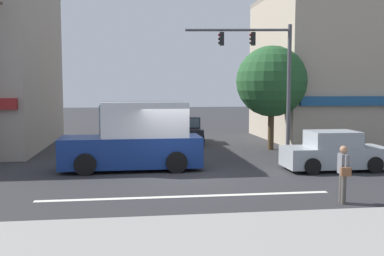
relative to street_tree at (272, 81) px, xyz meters
The scene contains 10 objects.
ground_plane 9.25m from the street_tree, 132.60° to the right, with size 120.00×120.00×0.00m, color #2B2B2D.
lane_marking_stripe 11.90m from the street_tree, 120.54° to the right, with size 9.00×0.24×0.01m, color silver.
sidewalk_curb 16.24m from the street_tree, 111.31° to the right, with size 40.00×5.00×0.16m, color gray.
building_right_corner 8.85m from the street_tree, 29.31° to the left, with size 13.02×9.22×9.21m.
street_tree is the anchor object (origin of this frame).
traffic_light_mast 3.15m from the street_tree, 110.98° to the right, with size 4.85×0.84×6.20m.
box_truck_waiting_far 9.07m from the street_tree, 145.51° to the right, with size 5.62×2.28×2.75m.
sedan_crossing_center 6.25m from the street_tree, 138.55° to the left, with size 2.01×4.17×1.58m.
sedan_parked_curbside 6.84m from the street_tree, 83.67° to the right, with size 4.11×1.90×1.58m.
pedestrian_foreground_with_bag 11.60m from the street_tree, 97.32° to the right, with size 0.35×0.67×1.67m.
Camera 1 is at (-1.65, -16.84, 3.31)m, focal length 42.00 mm.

